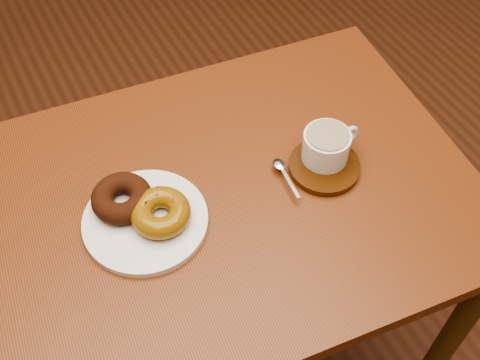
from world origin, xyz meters
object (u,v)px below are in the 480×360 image
donut_plate (145,221)px  coffee_cup (327,145)px  saucer (324,167)px  cafe_table (231,231)px

donut_plate → coffee_cup: bearing=-4.4°
donut_plate → saucer: size_ratio=1.65×
donut_plate → cafe_table: bearing=-2.4°
cafe_table → coffee_cup: bearing=-0.4°
cafe_table → donut_plate: (-0.16, 0.01, 0.14)m
cafe_table → saucer: saucer is taller
saucer → coffee_cup: 0.04m
donut_plate → saucer: same height
cafe_table → saucer: bearing=-5.8°
cafe_table → donut_plate: bearing=-176.6°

